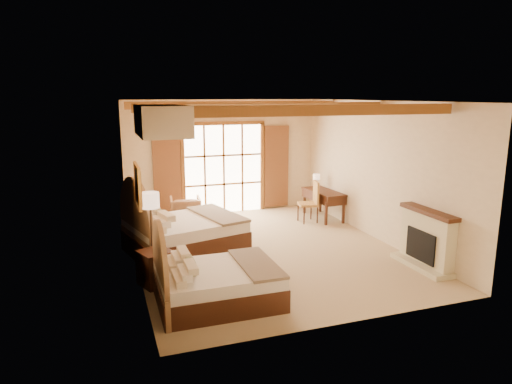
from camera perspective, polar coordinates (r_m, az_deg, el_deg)
name	(u,v)px	position (r m, az deg, el deg)	size (l,w,h in m)	color
floor	(265,249)	(10.10, 1.19, -7.17)	(7.00, 7.00, 0.00)	tan
wall_back	(223,157)	(12.99, -4.15, 4.39)	(5.50, 5.50, 0.00)	beige
wall_left	(132,186)	(9.12, -15.19, 0.73)	(7.00, 7.00, 0.00)	beige
wall_right	(377,171)	(10.94, 14.89, 2.58)	(7.00, 7.00, 0.00)	beige
ceiling	(266,101)	(9.53, 1.28, 11.30)	(7.00, 7.00, 0.00)	#BA7138
ceiling_beams	(266,107)	(9.54, 1.28, 10.58)	(5.39, 4.60, 0.18)	brown
french_doors	(224,169)	(12.98, -4.05, 2.83)	(3.95, 0.08, 2.60)	white
fireplace	(426,242)	(9.54, 20.46, -5.88)	(0.46, 1.40, 1.16)	beige
painting	(138,185)	(8.36, -14.55, 0.81)	(0.06, 0.95, 0.75)	#F0B550
canopy_valance	(162,120)	(7.01, -11.70, 8.75)	(0.70, 1.40, 0.45)	#F9E2C1
bed_near	(210,281)	(7.51, -5.83, -11.06)	(1.94, 1.52, 1.27)	#412212
bed_far	(178,231)	(9.97, -9.76, -4.84)	(2.70, 2.25, 1.52)	#412212
nightstand	(156,268)	(8.41, -12.41, -9.23)	(0.52, 0.52, 0.63)	#412212
floor_lamp	(150,205)	(8.51, -13.08, -1.65)	(0.34, 0.34, 1.59)	#3C2C1F
armchair	(185,210)	(12.09, -8.81, -2.28)	(0.77, 0.79, 0.72)	#9D6944
ottoman	(206,220)	(11.63, -6.31, -3.51)	(0.60, 0.60, 0.44)	#9E7F50
desk	(323,203)	(12.63, 8.40, -1.43)	(0.70, 1.45, 0.77)	#412212
desk_chair	(309,209)	(12.22, 6.60, -2.16)	(0.58, 0.58, 1.10)	#B78F48
desk_lamp	(316,177)	(12.91, 7.56, 1.82)	(0.19, 0.19, 0.38)	#3C2C1F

